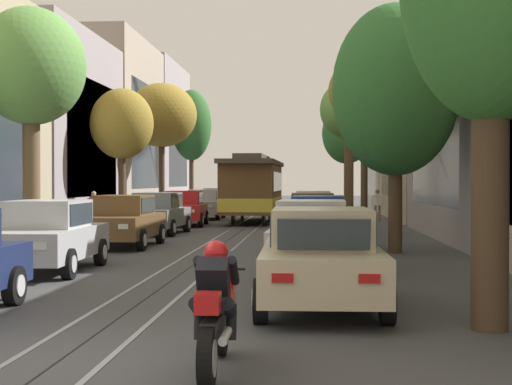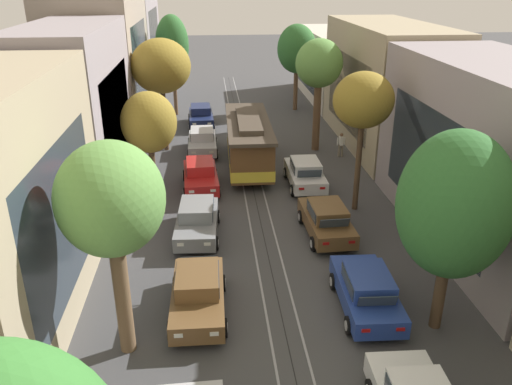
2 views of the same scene
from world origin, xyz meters
TOP-DOWN VIEW (x-y plane):
  - ground_plane at (0.00, 22.92)m, footprint 160.00×160.00m
  - trolley_track_rails at (0.00, 26.66)m, footprint 1.14×65.31m
  - building_facade_left at (-9.65, 27.50)m, footprint 5.79×57.01m
  - building_facade_right at (9.74, 26.57)m, footprint 5.61×57.01m
  - parked_car_silver_second_left at (-3.03, 8.43)m, footprint 2.08×4.40m
  - parked_car_brown_mid_left at (-2.91, 15.00)m, footprint 2.03×4.38m
  - parked_car_grey_fourth_left at (-3.02, 20.83)m, footprint 2.14×4.42m
  - parked_car_red_fifth_left at (-2.91, 26.47)m, footprint 2.15×4.42m
  - parked_car_silver_sixth_left at (-2.84, 32.73)m, footprint 2.02×4.37m
  - parked_car_navy_far_left at (-2.97, 39.37)m, footprint 2.11×4.41m
  - parked_car_beige_near_right at (2.96, 3.78)m, footprint 2.05×4.38m
  - parked_car_white_second_right at (2.83, 9.06)m, footprint 2.09×4.40m
  - parked_car_blue_mid_right at (3.04, 14.61)m, footprint 2.11×4.41m
  - parked_car_brown_fourth_right at (2.86, 20.33)m, footprint 2.09×4.40m
  - parked_car_white_fifth_right at (2.94, 26.23)m, footprint 2.02×4.37m
  - street_tree_kerb_left_second at (-5.15, 13.27)m, footprint 3.10×3.28m
  - street_tree_kerb_left_mid at (-5.23, 24.30)m, footprint 2.71×2.55m
  - street_tree_kerb_left_fourth at (-5.29, 33.56)m, footprint 3.84×3.73m
  - street_tree_kerb_left_far at (-5.11, 43.00)m, footprint 2.68×2.65m
  - street_tree_kerb_right_second at (5.16, 13.49)m, footprint 3.53×3.71m
  - street_tree_kerb_right_mid at (4.96, 23.03)m, footprint 2.89×2.71m
  - street_tree_kerb_right_fourth at (4.83, 32.69)m, footprint 3.06×2.61m
  - street_tree_kerb_right_far at (5.24, 43.79)m, footprint 3.30×2.92m
  - cable_car_trolley at (0.00, 29.24)m, footprint 2.71×9.16m
  - motorcycle_with_rider at (1.79, -0.29)m, footprint 0.56×1.99m
  - pedestrian_on_left_pavement at (-6.45, 24.24)m, footprint 0.55×0.33m
  - pedestrian_on_right_pavement at (6.18, 31.05)m, footprint 0.55×0.37m

SIDE VIEW (x-z plane):
  - ground_plane at x=0.00m, z-range 0.00..0.00m
  - trolley_track_rails at x=0.00m, z-range 0.00..0.01m
  - motorcycle_with_rider at x=1.79m, z-range -0.04..1.33m
  - parked_car_silver_second_left at x=-3.03m, z-range 0.01..1.59m
  - parked_car_brown_mid_left at x=-2.91m, z-range 0.01..1.59m
  - parked_car_grey_fourth_left at x=-3.02m, z-range 0.01..1.59m
  - parked_car_red_fifth_left at x=-2.91m, z-range 0.01..1.59m
  - parked_car_silver_sixth_left at x=-2.84m, z-range 0.01..1.59m
  - parked_car_navy_far_left at x=-2.97m, z-range 0.01..1.59m
  - parked_car_beige_near_right at x=2.96m, z-range 0.01..1.59m
  - parked_car_white_second_right at x=2.83m, z-range 0.01..1.59m
  - parked_car_blue_mid_right at x=3.04m, z-range 0.01..1.59m
  - parked_car_brown_fourth_right at x=2.86m, z-range 0.01..1.59m
  - parked_car_white_fifth_right at x=2.94m, z-range 0.01..1.59m
  - pedestrian_on_left_pavement at x=-6.45m, z-range 0.10..1.69m
  - pedestrian_on_right_pavement at x=6.18m, z-range 0.10..1.71m
  - cable_car_trolley at x=0.00m, z-range 0.02..3.30m
  - building_facade_right at x=9.74m, z-range -0.37..7.75m
  - street_tree_kerb_left_mid at x=-5.23m, z-range 1.44..7.42m
  - street_tree_kerb_right_second at x=5.16m, z-range 1.06..8.02m
  - building_facade_left at x=-9.65m, z-range -0.46..10.38m
  - street_tree_kerb_right_far at x=5.24m, z-range 1.55..8.81m
  - street_tree_kerb_left_second at x=-5.15m, z-range 1.71..8.68m
  - street_tree_kerb_right_mid at x=4.96m, z-range 2.09..9.07m
  - street_tree_kerb_left_fourth at x=-5.29m, z-range 1.91..9.30m
  - street_tree_kerb_right_fourth at x=4.83m, z-range 1.97..9.33m
  - street_tree_kerb_left_far at x=-5.11m, z-range 1.66..9.80m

